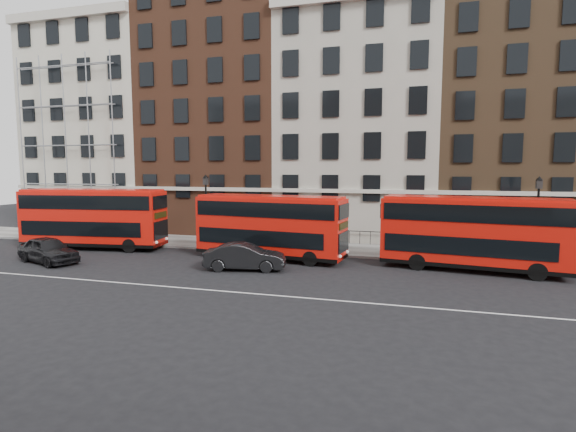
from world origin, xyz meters
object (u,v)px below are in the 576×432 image
(bus_b, at_px, (269,225))
(car_rear, at_px, (48,250))
(bus_c, at_px, (472,232))
(bus_a, at_px, (93,217))
(car_front, at_px, (245,257))

(bus_b, height_order, car_rear, bus_b)
(bus_b, relative_size, bus_c, 0.97)
(car_rear, bearing_deg, bus_b, -50.41)
(bus_a, bearing_deg, car_front, -21.71)
(bus_c, height_order, car_front, bus_c)
(bus_a, bearing_deg, car_rear, -89.89)
(bus_c, bearing_deg, car_rear, -161.07)
(bus_a, relative_size, car_rear, 2.24)
(bus_a, distance_m, bus_c, 26.08)
(bus_c, bearing_deg, bus_b, -172.14)
(bus_c, relative_size, car_front, 2.21)
(bus_a, distance_m, car_rear, 5.25)
(car_rear, relative_size, car_front, 1.01)
(car_front, bearing_deg, car_rear, 85.58)
(bus_a, bearing_deg, bus_b, -7.31)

